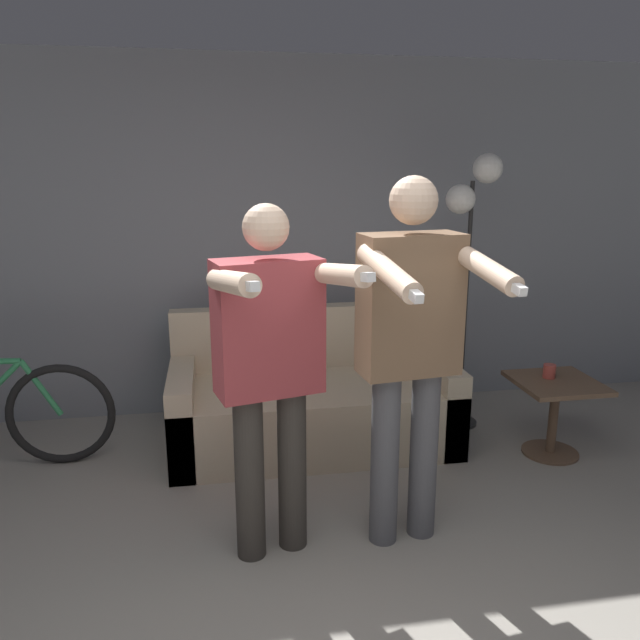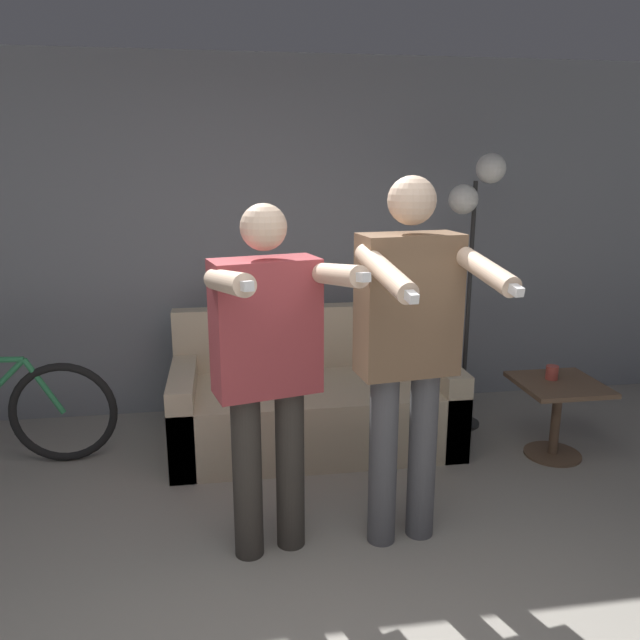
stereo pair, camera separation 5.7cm
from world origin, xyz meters
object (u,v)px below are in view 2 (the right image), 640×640
object	(u,v)px
couch	(313,403)
cup	(552,372)
person_left	(268,360)
side_table	(557,402)
person_right	(409,340)
floor_lamp	(475,213)
cat	(274,295)

from	to	relation	value
couch	cup	bearing A→B (deg)	-14.80
couch	person_left	xyz separation A→B (m)	(-0.38, -1.21, 0.71)
couch	side_table	xyz separation A→B (m)	(1.52, -0.46, 0.09)
person_right	cup	world-z (taller)	person_right
couch	side_table	size ratio (longest dim) A/B	3.60
couch	person_right	xyz separation A→B (m)	(0.28, -1.21, 0.78)
cup	side_table	bearing A→B (deg)	-71.53
person_right	floor_lamp	world-z (taller)	floor_lamp
cat	side_table	size ratio (longest dim) A/B	0.94
person_right	side_table	bearing A→B (deg)	24.09
person_right	cat	distance (m)	1.62
floor_lamp	cup	xyz separation A→B (m)	(0.38, -0.50, -0.98)
person_left	person_right	size ratio (longest dim) A/B	0.94
person_left	side_table	xyz separation A→B (m)	(1.90, 0.75, -0.62)
side_table	cup	xyz separation A→B (m)	(-0.02, 0.06, 0.18)
person_right	side_table	xyz separation A→B (m)	(1.24, 0.75, -0.69)
person_left	person_right	world-z (taller)	person_right
person_right	cat	xyz separation A→B (m)	(-0.51, 1.54, -0.09)
person_left	person_right	bearing A→B (deg)	-13.42
person_right	floor_lamp	xyz separation A→B (m)	(0.84, 1.31, 0.48)
couch	person_left	size ratio (longest dim) A/B	1.10
couch	person_right	bearing A→B (deg)	-76.94
couch	person_right	distance (m)	1.46
person_right	floor_lamp	distance (m)	1.63
couch	floor_lamp	bearing A→B (deg)	5.53
person_left	person_right	distance (m)	0.67
cup	person_left	bearing A→B (deg)	-156.63
cat	floor_lamp	world-z (taller)	floor_lamp
cat	cup	distance (m)	1.91
person_right	cup	bearing A→B (deg)	26.63
couch	floor_lamp	size ratio (longest dim) A/B	0.97
person_left	person_right	xyz separation A→B (m)	(0.66, 0.00, 0.06)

